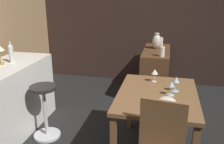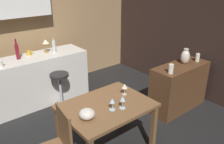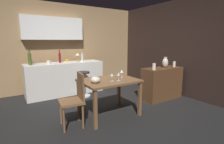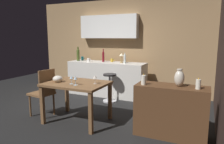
{
  "view_description": "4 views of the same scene",
  "coord_description": "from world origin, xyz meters",
  "px_view_note": "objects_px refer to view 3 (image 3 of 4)",
  "views": [
    {
      "loc": [
        -2.3,
        -0.45,
        1.78
      ],
      "look_at": [
        0.61,
        0.21,
        0.78
      ],
      "focal_mm": 39.43,
      "sensor_mm": 36.0,
      "label": 1
    },
    {
      "loc": [
        -1.36,
        -2.36,
        2.24
      ],
      "look_at": [
        0.77,
        0.27,
        0.8
      ],
      "focal_mm": 36.97,
      "sensor_mm": 36.0,
      "label": 2
    },
    {
      "loc": [
        -1.57,
        -3.16,
        1.5
      ],
      "look_at": [
        0.61,
        0.22,
        0.75
      ],
      "focal_mm": 27.01,
      "sensor_mm": 36.0,
      "label": 3
    },
    {
      "loc": [
        2.3,
        -3.57,
        1.56
      ],
      "look_at": [
        0.49,
        0.41,
        0.84
      ],
      "focal_mm": 33.96,
      "sensor_mm": 36.0,
      "label": 4
    }
  ],
  "objects_px": {
    "sideboard_cabinet": "(162,83)",
    "wine_glass_center": "(112,75)",
    "wine_glass_right": "(119,75)",
    "cup_teal": "(31,62)",
    "cup_white": "(49,63)",
    "pillar_candle_short": "(174,64)",
    "dining_table": "(109,84)",
    "wine_glass_left": "(122,71)",
    "wine_bottle_olive": "(30,58)",
    "cup_mustard": "(67,60)",
    "pillar_candle_tall": "(154,67)",
    "chair_near_window": "(75,98)",
    "wine_bottle_clear": "(82,57)",
    "wine_bottle_ruby": "(60,57)",
    "vase_ceramic_ivory": "(165,62)",
    "counter_lamp": "(77,55)",
    "bar_stool": "(84,83)",
    "fruit_bowl": "(95,80)"
  },
  "relations": [
    {
      "from": "cup_white",
      "to": "cup_teal",
      "type": "xyz_separation_m",
      "value": [
        -0.38,
        0.29,
        0.01
      ]
    },
    {
      "from": "wine_bottle_olive",
      "to": "pillar_candle_tall",
      "type": "relative_size",
      "value": 2.23
    },
    {
      "from": "cup_teal",
      "to": "pillar_candle_tall",
      "type": "height_order",
      "value": "cup_teal"
    },
    {
      "from": "wine_glass_right",
      "to": "fruit_bowl",
      "type": "xyz_separation_m",
      "value": [
        -0.45,
        0.09,
        -0.06
      ]
    },
    {
      "from": "cup_mustard",
      "to": "pillar_candle_tall",
      "type": "height_order",
      "value": "pillar_candle_tall"
    },
    {
      "from": "cup_white",
      "to": "cup_mustard",
      "type": "bearing_deg",
      "value": 26.28
    },
    {
      "from": "vase_ceramic_ivory",
      "to": "cup_white",
      "type": "bearing_deg",
      "value": 147.66
    },
    {
      "from": "pillar_candle_tall",
      "to": "wine_bottle_olive",
      "type": "bearing_deg",
      "value": 142.82
    },
    {
      "from": "cup_white",
      "to": "cup_teal",
      "type": "height_order",
      "value": "cup_teal"
    },
    {
      "from": "wine_glass_left",
      "to": "wine_glass_right",
      "type": "bearing_deg",
      "value": -135.84
    },
    {
      "from": "wine_glass_right",
      "to": "counter_lamp",
      "type": "xyz_separation_m",
      "value": [
        0.0,
        2.12,
        0.23
      ]
    },
    {
      "from": "wine_glass_left",
      "to": "wine_bottle_clear",
      "type": "bearing_deg",
      "value": 94.02
    },
    {
      "from": "vase_ceramic_ivory",
      "to": "wine_bottle_ruby",
      "type": "bearing_deg",
      "value": 140.73
    },
    {
      "from": "chair_near_window",
      "to": "vase_ceramic_ivory",
      "type": "bearing_deg",
      "value": 3.95
    },
    {
      "from": "dining_table",
      "to": "cup_mustard",
      "type": "height_order",
      "value": "cup_mustard"
    },
    {
      "from": "cup_teal",
      "to": "dining_table",
      "type": "bearing_deg",
      "value": -60.41
    },
    {
      "from": "sideboard_cabinet",
      "to": "wine_glass_center",
      "type": "xyz_separation_m",
      "value": [
        -1.7,
        -0.24,
        0.44
      ]
    },
    {
      "from": "dining_table",
      "to": "wine_glass_left",
      "type": "relative_size",
      "value": 7.04
    },
    {
      "from": "wine_bottle_ruby",
      "to": "counter_lamp",
      "type": "relative_size",
      "value": 1.4
    },
    {
      "from": "wine_bottle_olive",
      "to": "cup_mustard",
      "type": "relative_size",
      "value": 3.48
    },
    {
      "from": "wine_bottle_ruby",
      "to": "wine_bottle_clear",
      "type": "relative_size",
      "value": 1.3
    },
    {
      "from": "wine_glass_left",
      "to": "fruit_bowl",
      "type": "relative_size",
      "value": 0.85
    },
    {
      "from": "chair_near_window",
      "to": "wine_bottle_ruby",
      "type": "distance_m",
      "value": 2.07
    },
    {
      "from": "wine_bottle_olive",
      "to": "cup_white",
      "type": "bearing_deg",
      "value": -16.6
    },
    {
      "from": "cup_white",
      "to": "pillar_candle_short",
      "type": "distance_m",
      "value": 3.28
    },
    {
      "from": "fruit_bowl",
      "to": "bar_stool",
      "type": "bearing_deg",
      "value": 75.06
    },
    {
      "from": "cup_teal",
      "to": "pillar_candle_tall",
      "type": "distance_m",
      "value": 3.14
    },
    {
      "from": "wine_bottle_ruby",
      "to": "pillar_candle_tall",
      "type": "height_order",
      "value": "wine_bottle_ruby"
    },
    {
      "from": "wine_bottle_clear",
      "to": "cup_mustard",
      "type": "distance_m",
      "value": 0.45
    },
    {
      "from": "chair_near_window",
      "to": "wine_bottle_clear",
      "type": "distance_m",
      "value": 2.21
    },
    {
      "from": "cup_mustard",
      "to": "counter_lamp",
      "type": "distance_m",
      "value": 0.35
    },
    {
      "from": "wine_glass_right",
      "to": "counter_lamp",
      "type": "distance_m",
      "value": 2.13
    },
    {
      "from": "dining_table",
      "to": "wine_bottle_ruby",
      "type": "bearing_deg",
      "value": 102.29
    },
    {
      "from": "dining_table",
      "to": "wine_bottle_olive",
      "type": "distance_m",
      "value": 2.24
    },
    {
      "from": "dining_table",
      "to": "vase_ceramic_ivory",
      "type": "xyz_separation_m",
      "value": [
        1.78,
        0.11,
        0.31
      ]
    },
    {
      "from": "counter_lamp",
      "to": "wine_glass_left",
      "type": "bearing_deg",
      "value": -82.52
    },
    {
      "from": "bar_stool",
      "to": "wine_bottle_ruby",
      "type": "height_order",
      "value": "wine_bottle_ruby"
    },
    {
      "from": "chair_near_window",
      "to": "wine_bottle_clear",
      "type": "relative_size",
      "value": 3.52
    },
    {
      "from": "wine_glass_right",
      "to": "wine_glass_center",
      "type": "distance_m",
      "value": 0.13
    },
    {
      "from": "wine_glass_right",
      "to": "pillar_candle_tall",
      "type": "height_order",
      "value": "pillar_candle_tall"
    },
    {
      "from": "wine_glass_right",
      "to": "cup_teal",
      "type": "bearing_deg",
      "value": 119.53
    },
    {
      "from": "sideboard_cabinet",
      "to": "cup_mustard",
      "type": "height_order",
      "value": "cup_mustard"
    },
    {
      "from": "wine_bottle_clear",
      "to": "wine_bottle_olive",
      "type": "bearing_deg",
      "value": -179.6
    },
    {
      "from": "wine_glass_center",
      "to": "wine_bottle_clear",
      "type": "xyz_separation_m",
      "value": [
        0.24,
        2.0,
        0.17
      ]
    },
    {
      "from": "wine_bottle_ruby",
      "to": "dining_table",
      "type": "bearing_deg",
      "value": -77.71
    },
    {
      "from": "sideboard_cabinet",
      "to": "pillar_candle_tall",
      "type": "relative_size",
      "value": 6.22
    },
    {
      "from": "dining_table",
      "to": "sideboard_cabinet",
      "type": "distance_m",
      "value": 1.7
    },
    {
      "from": "wine_glass_left",
      "to": "pillar_candle_short",
      "type": "height_order",
      "value": "pillar_candle_short"
    },
    {
      "from": "bar_stool",
      "to": "vase_ceramic_ivory",
      "type": "distance_m",
      "value": 2.22
    },
    {
      "from": "wine_glass_left",
      "to": "wine_bottle_olive",
      "type": "bearing_deg",
      "value": 130.47
    }
  ]
}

